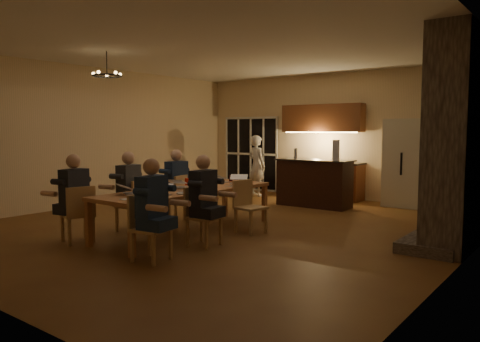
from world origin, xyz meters
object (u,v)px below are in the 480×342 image
Objects in this scene: laptop_c at (179,181)px; person_left_near at (75,199)px; chair_right_far at (251,207)px; laptop_b at (159,188)px; redcup_near at (141,196)px; bar_bottle at (296,153)px; chair_right_near at (151,228)px; laptop_d at (193,184)px; chair_right_mid at (204,216)px; person_right_near at (152,211)px; bar_island at (314,183)px; chandelier at (107,76)px; redcup_mid at (188,182)px; chair_left_near at (77,214)px; dining_table at (187,211)px; laptop_f at (238,178)px; can_silver at (157,190)px; plate_near at (184,193)px; plate_left at (140,192)px; chair_left_far at (172,198)px; mug_front at (167,188)px; laptop_a at (132,187)px; can_cola at (231,178)px; laptop_e at (221,176)px; chair_left_mid at (132,205)px; person_left_far at (177,185)px; mug_mid at (213,184)px; plate_far at (237,186)px; standing_person at (257,166)px; refrigerator at (406,163)px; bar_blender at (336,150)px.

person_left_near is at bearing 50.88° from laptop_c.
laptop_b reaches higher than chair_right_far.
bar_bottle is at bearing 95.57° from redcup_near.
laptop_d is at bearing 13.89° from chair_right_near.
chair_right_mid is 1.11m from person_right_near.
chandelier reaches higher than bar_island.
bar_bottle is at bearing 84.79° from redcup_mid.
chair_left_near is 7.42× the size of redcup_near.
laptop_f is (0.25, 1.10, 0.49)m from dining_table.
can_silver is at bearing -69.42° from redcup_mid.
laptop_d is at bearing 113.73° from plate_near.
chair_left_far is at bearing 116.56° from plate_left.
redcup_near is (1.27, 0.23, 0.12)m from person_left_near.
redcup_near is at bearing 147.75° from chair_right_mid.
dining_table is at bearing 77.29° from mug_front.
laptop_a is 1.00× the size of laptop_b.
redcup_mid is (-0.32, 0.83, 0.01)m from mug_front.
chair_right_mid is 3.51m from chandelier.
laptop_e is at bearing -95.41° from can_cola.
laptop_c reaches higher than redcup_near.
laptop_a is 0.63m from mug_front.
chair_right_near is (1.73, -1.10, 0.00)m from chair_left_mid.
person_right_near is 1.27m from laptop_a.
person_left_far reaches higher than mug_mid.
dining_table is 0.68m from mug_mid.
plate_far is (0.70, 1.62, 0.00)m from plate_left.
chandelier reaches higher than plate_far.
standing_person is (-2.52, 3.74, 0.36)m from chair_right_far.
chair_right_near is 3.39× the size of plate_left.
chair_left_far is 1.04m from laptop_e.
plate_near is (1.27, 1.11, 0.07)m from person_left_near.
person_right_near is at bearing -70.19° from mug_mid.
mug_mid is at bearing -71.89° from can_cola.
chandelier is at bearing -63.03° from chair_left_far.
person_left_near reaches higher than can_cola.
bar_island is 1.27× the size of person_right_near.
redcup_near is at bearing -84.43° from bar_bottle.
laptop_b reaches higher than chair_left_far.
laptop_e is at bearing -107.85° from laptop_c.
refrigerator is 5.21m from redcup_mid.
redcup_mid is at bearing 108.41° from chair_right_far.
laptop_c reaches higher than can_silver.
can_cola is (0.25, 0.96, 0.00)m from redcup_mid.
person_right_near is 4.31× the size of laptop_d.
laptop_c reaches higher than chair_left_mid.
mug_front is 1.30m from plate_far.
mug_front is 0.22× the size of bar_blender.
laptop_a and laptop_c have the same top height.
refrigerator is 6.72m from chair_right_near.
laptop_c is 1.50m from redcup_near.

